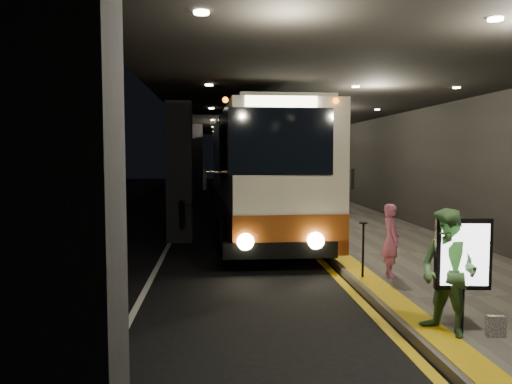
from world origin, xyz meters
name	(u,v)px	position (x,y,z in m)	size (l,w,h in m)	color
ground	(231,269)	(0.00, 0.00, 0.00)	(90.00, 90.00, 0.00)	black
lane_line_white	(174,236)	(-1.80, 5.00, 0.01)	(0.12, 50.00, 0.01)	silver
kerb_stripe_yellow	(295,234)	(2.35, 5.00, 0.01)	(0.18, 50.00, 0.01)	gold
sidewalk	(363,232)	(4.75, 5.00, 0.07)	(4.50, 50.00, 0.15)	#514C44
tactile_strip	(309,230)	(2.85, 5.00, 0.16)	(0.50, 50.00, 0.01)	gold
terminal_wall	(428,147)	(7.00, 5.00, 3.00)	(0.10, 50.00, 6.00)	black
support_columns	(180,172)	(-1.50, 4.00, 2.20)	(0.80, 24.80, 4.40)	black
canopy	(300,100)	(2.50, 5.00, 4.60)	(9.00, 50.00, 0.40)	black
coach_main	(257,177)	(1.10, 5.66, 1.95)	(3.20, 13.13, 4.07)	beige
coach_second	(236,170)	(0.86, 17.89, 1.80)	(2.62, 11.98, 3.76)	beige
passenger_boarding	(391,240)	(3.38, -1.55, 0.93)	(0.57, 0.37, 1.56)	#A54D6C
passenger_waiting_green	(448,272)	(2.99, -5.01, 1.07)	(0.89, 0.55, 1.84)	#47703E
bag_polka	(496,326)	(3.64, -5.16, 0.30)	(0.26, 0.11, 0.31)	black
info_sign	(463,257)	(3.21, -5.00, 1.29)	(0.81, 0.20, 1.70)	black
stanchion_post	(363,250)	(2.75, -1.63, 0.74)	(0.05, 0.05, 1.17)	black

